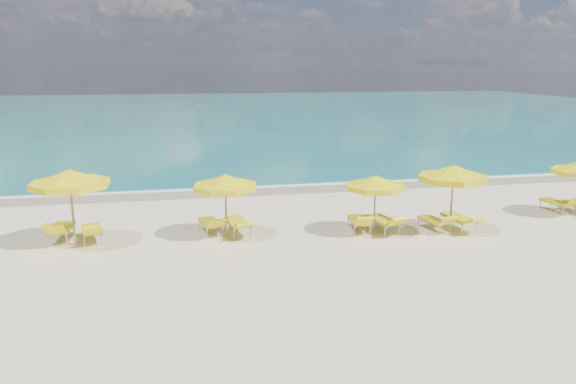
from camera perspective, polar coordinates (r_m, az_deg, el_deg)
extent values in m
plane|color=beige|center=(18.86, 0.88, -4.56)|extent=(120.00, 120.00, 0.00)
cube|color=#116561|center=(65.93, -7.91, 7.94)|extent=(120.00, 80.00, 0.30)
cube|color=tan|center=(25.89, -2.52, 0.30)|extent=(120.00, 2.60, 0.01)
cube|color=white|center=(26.67, -2.78, 0.67)|extent=(120.00, 1.20, 0.03)
cube|color=white|center=(35.12, -14.68, 3.26)|extent=(14.00, 0.36, 0.05)
cube|color=white|center=(43.58, 4.63, 5.47)|extent=(18.00, 0.30, 0.05)
cylinder|color=#A17B50|center=(18.95, -21.07, -1.57)|extent=(0.08, 0.08, 2.42)
cone|color=yellow|center=(18.74, -21.32, 1.44)|extent=(3.27, 3.27, 0.48)
cylinder|color=yellow|center=(18.78, -21.26, 0.73)|extent=(3.30, 3.30, 0.19)
sphere|color=#A17B50|center=(18.69, -21.38, 2.18)|extent=(0.11, 0.11, 0.11)
cylinder|color=#A17B50|center=(18.62, -6.32, -1.50)|extent=(0.07, 0.07, 2.10)
cone|color=yellow|center=(18.42, -6.39, 1.16)|extent=(2.61, 2.61, 0.42)
cylinder|color=yellow|center=(18.46, -6.37, 0.53)|extent=(2.63, 2.63, 0.17)
sphere|color=#A17B50|center=(18.38, -6.41, 1.81)|extent=(0.09, 0.09, 0.09)
cylinder|color=#A17B50|center=(19.14, 8.80, -1.36)|extent=(0.06, 0.06, 1.99)
cone|color=yellow|center=(18.96, 8.89, 1.08)|extent=(2.33, 2.33, 0.40)
cylinder|color=yellow|center=(19.00, 8.87, 0.51)|extent=(2.35, 2.35, 0.16)
sphere|color=#A17B50|center=(18.91, 8.91, 1.68)|extent=(0.09, 0.09, 0.09)
cylinder|color=#A17B50|center=(19.91, 16.30, -0.72)|extent=(0.07, 0.07, 2.29)
cone|color=yellow|center=(19.72, 16.48, 2.00)|extent=(2.79, 2.79, 0.46)
cylinder|color=yellow|center=(19.76, 16.43, 1.36)|extent=(2.81, 2.81, 0.18)
sphere|color=#A17B50|center=(19.67, 16.52, 2.67)|extent=(0.10, 0.10, 0.10)
cube|color=yellow|center=(19.90, -21.99, -3.39)|extent=(0.66, 1.40, 0.09)
cube|color=yellow|center=(18.97, -22.63, -3.52)|extent=(0.63, 0.55, 0.51)
cube|color=yellow|center=(19.50, -19.33, -3.60)|extent=(0.82, 1.37, 0.08)
cube|color=yellow|center=(18.61, -19.19, -3.75)|extent=(0.66, 0.62, 0.44)
cube|color=yellow|center=(19.41, -7.92, -3.06)|extent=(0.77, 1.33, 0.08)
cube|color=yellow|center=(18.56, -7.31, -3.20)|extent=(0.64, 0.60, 0.42)
cube|color=yellow|center=(19.25, -5.19, -3.02)|extent=(0.79, 1.44, 0.08)
cube|color=yellow|center=(18.30, -4.47, -3.42)|extent=(0.69, 0.70, 0.34)
cube|color=yellow|center=(19.62, 7.18, -2.84)|extent=(0.72, 1.34, 0.08)
cube|color=yellow|center=(18.75, 7.72, -2.98)|extent=(0.63, 0.57, 0.45)
cube|color=yellow|center=(19.67, 9.54, -2.80)|extent=(0.84, 1.46, 0.08)
cube|color=yellow|center=(18.84, 11.02, -2.98)|extent=(0.70, 0.68, 0.43)
cube|color=yellow|center=(20.22, 14.53, -2.77)|extent=(0.75, 1.27, 0.07)
cube|color=yellow|center=(19.56, 15.96, -2.84)|extent=(0.61, 0.57, 0.41)
cube|color=yellow|center=(20.62, 16.87, -2.47)|extent=(0.76, 1.41, 0.08)
cube|color=yellow|center=(19.84, 18.47, -2.80)|extent=(0.67, 0.69, 0.32)
cube|color=yellow|center=(24.34, 25.58, -0.94)|extent=(0.73, 1.32, 0.08)
cube|color=yellow|center=(23.72, 27.05, -0.96)|extent=(0.62, 0.58, 0.43)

